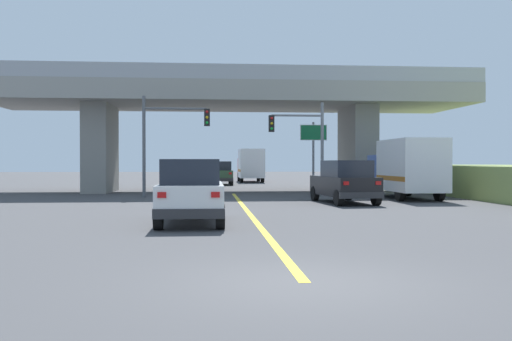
{
  "coord_description": "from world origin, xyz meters",
  "views": [
    {
      "loc": [
        -1.54,
        -8.84,
        1.92
      ],
      "look_at": [
        0.39,
        13.87,
        1.6
      ],
      "focal_mm": 39.54,
      "sensor_mm": 36.0,
      "label": 1
    }
  ],
  "objects_px": {
    "sedan_oncoming": "(221,173)",
    "semi_truck_distant": "(251,165)",
    "box_truck": "(407,168)",
    "highway_sign": "(313,141)",
    "traffic_signal_nearside": "(304,137)",
    "suv_lead": "(191,191)",
    "traffic_signal_farside": "(167,132)",
    "suv_crossing": "(345,182)"
  },
  "relations": [
    {
      "from": "sedan_oncoming",
      "to": "semi_truck_distant",
      "type": "height_order",
      "value": "semi_truck_distant"
    },
    {
      "from": "suv_crossing",
      "to": "semi_truck_distant",
      "type": "distance_m",
      "value": 29.38
    },
    {
      "from": "suv_crossing",
      "to": "traffic_signal_nearside",
      "type": "height_order",
      "value": "traffic_signal_nearside"
    },
    {
      "from": "traffic_signal_nearside",
      "to": "semi_truck_distant",
      "type": "height_order",
      "value": "traffic_signal_nearside"
    },
    {
      "from": "suv_crossing",
      "to": "sedan_oncoming",
      "type": "height_order",
      "value": "same"
    },
    {
      "from": "highway_sign",
      "to": "traffic_signal_nearside",
      "type": "bearing_deg",
      "value": -114.09
    },
    {
      "from": "suv_lead",
      "to": "traffic_signal_nearside",
      "type": "distance_m",
      "value": 15.95
    },
    {
      "from": "traffic_signal_nearside",
      "to": "highway_sign",
      "type": "xyz_separation_m",
      "value": [
        0.99,
        2.21,
        -0.13
      ]
    },
    {
      "from": "traffic_signal_nearside",
      "to": "suv_crossing",
      "type": "bearing_deg",
      "value": -81.85
    },
    {
      "from": "box_truck",
      "to": "traffic_signal_farside",
      "type": "xyz_separation_m",
      "value": [
        -12.76,
        2.47,
        1.96
      ]
    },
    {
      "from": "highway_sign",
      "to": "box_truck",
      "type": "bearing_deg",
      "value": -54.2
    },
    {
      "from": "suv_lead",
      "to": "traffic_signal_farside",
      "type": "distance_m",
      "value": 14.09
    },
    {
      "from": "box_truck",
      "to": "highway_sign",
      "type": "bearing_deg",
      "value": 125.8
    },
    {
      "from": "box_truck",
      "to": "traffic_signal_farside",
      "type": "bearing_deg",
      "value": 169.04
    },
    {
      "from": "box_truck",
      "to": "highway_sign",
      "type": "xyz_separation_m",
      "value": [
        -3.97,
        5.5,
        1.64
      ]
    },
    {
      "from": "suv_crossing",
      "to": "traffic_signal_nearside",
      "type": "relative_size",
      "value": 0.92
    },
    {
      "from": "suv_lead",
      "to": "highway_sign",
      "type": "height_order",
      "value": "highway_sign"
    },
    {
      "from": "suv_lead",
      "to": "semi_truck_distant",
      "type": "height_order",
      "value": "semi_truck_distant"
    },
    {
      "from": "sedan_oncoming",
      "to": "highway_sign",
      "type": "bearing_deg",
      "value": -69.15
    },
    {
      "from": "box_truck",
      "to": "sedan_oncoming",
      "type": "height_order",
      "value": "box_truck"
    },
    {
      "from": "suv_lead",
      "to": "sedan_oncoming",
      "type": "height_order",
      "value": "same"
    },
    {
      "from": "traffic_signal_nearside",
      "to": "traffic_signal_farside",
      "type": "distance_m",
      "value": 7.85
    },
    {
      "from": "highway_sign",
      "to": "semi_truck_distant",
      "type": "xyz_separation_m",
      "value": [
        -2.35,
        20.86,
        -1.6
      ]
    },
    {
      "from": "traffic_signal_nearside",
      "to": "semi_truck_distant",
      "type": "xyz_separation_m",
      "value": [
        -1.36,
        23.08,
        -1.73
      ]
    },
    {
      "from": "sedan_oncoming",
      "to": "traffic_signal_farside",
      "type": "xyz_separation_m",
      "value": [
        -3.39,
        -17.21,
        2.58
      ]
    },
    {
      "from": "sedan_oncoming",
      "to": "semi_truck_distant",
      "type": "xyz_separation_m",
      "value": [
        3.06,
        6.68,
        0.66
      ]
    },
    {
      "from": "suv_crossing",
      "to": "suv_lead",
      "type": "bearing_deg",
      "value": -135.54
    },
    {
      "from": "traffic_signal_farside",
      "to": "semi_truck_distant",
      "type": "bearing_deg",
      "value": 74.9
    },
    {
      "from": "sedan_oncoming",
      "to": "semi_truck_distant",
      "type": "relative_size",
      "value": 0.73
    },
    {
      "from": "sedan_oncoming",
      "to": "semi_truck_distant",
      "type": "bearing_deg",
      "value": 65.41
    },
    {
      "from": "highway_sign",
      "to": "suv_lead",
      "type": "bearing_deg",
      "value": -112.79
    },
    {
      "from": "suv_lead",
      "to": "suv_crossing",
      "type": "xyz_separation_m",
      "value": [
        6.95,
        8.35,
        0.0
      ]
    },
    {
      "from": "suv_lead",
      "to": "traffic_signal_farside",
      "type": "xyz_separation_m",
      "value": [
        -1.74,
        13.74,
        2.58
      ]
    },
    {
      "from": "box_truck",
      "to": "highway_sign",
      "type": "relative_size",
      "value": 1.49
    },
    {
      "from": "semi_truck_distant",
      "to": "sedan_oncoming",
      "type": "bearing_deg",
      "value": -114.59
    },
    {
      "from": "suv_crossing",
      "to": "highway_sign",
      "type": "height_order",
      "value": "highway_sign"
    },
    {
      "from": "sedan_oncoming",
      "to": "box_truck",
      "type": "bearing_deg",
      "value": -64.55
    },
    {
      "from": "suv_lead",
      "to": "highway_sign",
      "type": "xyz_separation_m",
      "value": [
        7.05,
        16.77,
        2.26
      ]
    },
    {
      "from": "sedan_oncoming",
      "to": "traffic_signal_nearside",
      "type": "bearing_deg",
      "value": -74.94
    },
    {
      "from": "box_truck",
      "to": "sedan_oncoming",
      "type": "relative_size",
      "value": 1.37
    },
    {
      "from": "traffic_signal_farside",
      "to": "suv_crossing",
      "type": "bearing_deg",
      "value": -31.83
    },
    {
      "from": "sedan_oncoming",
      "to": "traffic_signal_farside",
      "type": "bearing_deg",
      "value": -101.14
    }
  ]
}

